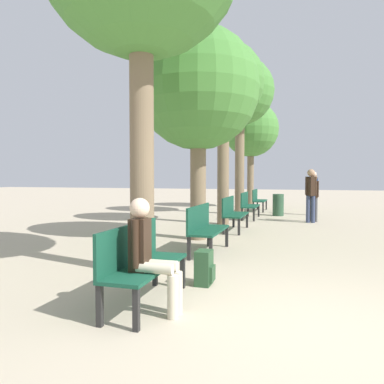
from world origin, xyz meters
TOP-DOWN VIEW (x-y plane):
  - ground_plane at (0.00, 0.00)m, footprint 80.00×80.00m
  - bench_row_0 at (-1.91, 0.23)m, footprint 0.49×1.58m
  - bench_row_1 at (-1.91, 3.35)m, footprint 0.49×1.58m
  - bench_row_2 at (-1.91, 6.47)m, footprint 0.49×1.58m
  - bench_row_3 at (-1.91, 9.58)m, footprint 0.49×1.58m
  - bench_row_4 at (-1.91, 12.70)m, footprint 0.49×1.58m
  - tree_row_1 at (-2.46, 4.85)m, footprint 2.92×2.92m
  - tree_row_2 at (-2.46, 7.83)m, footprint 2.56×2.56m
  - tree_row_3 at (-2.46, 11.09)m, footprint 2.70×2.70m
  - tree_row_4 at (-2.46, 14.40)m, footprint 2.67×2.67m
  - person_seated at (-1.67, -0.02)m, footprint 0.58×0.33m
  - backpack at (-1.36, 1.20)m, footprint 0.25×0.30m
  - pedestrian_near at (0.22, 8.97)m, footprint 0.36×0.31m
  - pedestrian_mid at (0.37, 11.52)m, footprint 0.35×0.25m
  - pedestrian_far at (0.32, 9.27)m, footprint 0.32×0.24m
  - trash_bin at (-0.93, 10.91)m, footprint 0.42×0.42m

SIDE VIEW (x-z plane):
  - ground_plane at x=0.00m, z-range 0.00..0.00m
  - backpack at x=-1.36m, z-range 0.00..0.48m
  - trash_bin at x=-0.93m, z-range 0.00..0.83m
  - bench_row_0 at x=-1.91m, z-range 0.07..1.01m
  - bench_row_1 at x=-1.91m, z-range 0.07..1.01m
  - bench_row_2 at x=-1.91m, z-range 0.07..1.01m
  - bench_row_3 at x=-1.91m, z-range 0.07..1.01m
  - bench_row_4 at x=-1.91m, z-range 0.07..1.01m
  - person_seated at x=-1.67m, z-range 0.05..1.33m
  - pedestrian_far at x=0.32m, z-range 0.12..1.70m
  - pedestrian_mid at x=0.37m, z-range 0.13..1.84m
  - pedestrian_near at x=0.22m, z-range 0.13..1.88m
  - tree_row_1 at x=-2.46m, z-range 1.04..6.11m
  - tree_row_4 at x=-2.46m, z-range 1.20..6.33m
  - tree_row_2 at x=-2.46m, z-range 1.52..7.28m
  - tree_row_3 at x=-2.46m, z-range 1.70..7.95m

